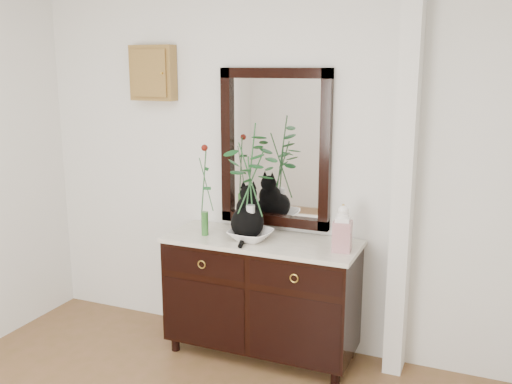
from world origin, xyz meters
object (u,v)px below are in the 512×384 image
at_px(lotus_bowl, 251,235).
at_px(cat, 247,212).
at_px(ginger_jar, 343,227).
at_px(sideboard, 262,291).

bearing_deg(lotus_bowl, cat, 136.12).
distance_m(cat, ginger_jar, 0.67).
distance_m(cat, lotus_bowl, 0.16).
bearing_deg(ginger_jar, lotus_bowl, -178.47).
xyz_separation_m(cat, ginger_jar, (0.67, -0.02, -0.03)).
relative_size(cat, ginger_jar, 1.18).
bearing_deg(sideboard, ginger_jar, -3.22).
bearing_deg(lotus_bowl, sideboard, 38.40).
distance_m(sideboard, lotus_bowl, 0.42).
distance_m(sideboard, ginger_jar, 0.78).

